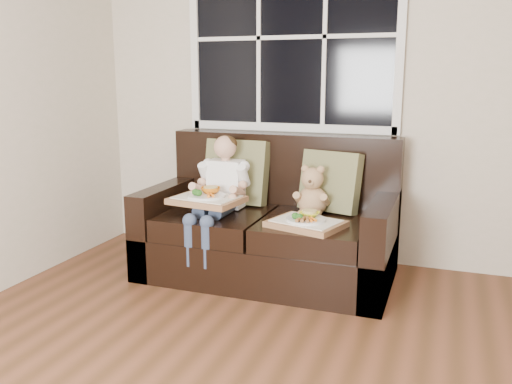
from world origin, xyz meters
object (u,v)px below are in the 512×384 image
at_px(teddy_bear, 312,195).
at_px(child, 221,186).
at_px(tray_left, 207,198).
at_px(loveseat, 271,231).
at_px(tray_right, 306,222).

bearing_deg(teddy_bear, child, -170.92).
bearing_deg(tray_left, child, 89.45).
xyz_separation_m(loveseat, teddy_bear, (0.29, 0.01, 0.28)).
height_order(teddy_bear, tray_left, teddy_bear).
bearing_deg(tray_left, loveseat, 46.89).
relative_size(loveseat, tray_left, 3.44).
xyz_separation_m(tray_left, tray_right, (0.69, -0.02, -0.10)).
distance_m(loveseat, tray_right, 0.48).
height_order(child, tray_right, child).
relative_size(teddy_bear, tray_right, 0.69).
xyz_separation_m(child, tray_left, (-0.03, -0.17, -0.05)).
relative_size(child, tray_right, 1.56).
distance_m(teddy_bear, tray_left, 0.71).
bearing_deg(loveseat, tray_left, -141.43).
relative_size(loveseat, tray_right, 3.31).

